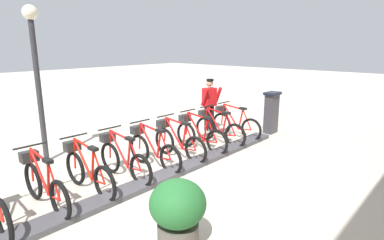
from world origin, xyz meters
The scene contains 14 objects.
ground_plane centered at (0.00, 0.00, 0.00)m, with size 60.00×60.00×0.00m, color beige.
dock_rail_base centered at (0.00, 0.00, 0.05)m, with size 0.44×7.94×0.10m, color #47474C.
payment_kiosk centered at (0.05, -4.55, 0.67)m, with size 0.36×0.52×1.28m.
bike_docked_0 centered at (0.62, -3.37, 0.43)m, with size 1.72×0.54×1.02m.
bike_docked_1 centered at (0.62, -2.58, 0.43)m, with size 1.72×0.54×1.02m.
bike_docked_2 centered at (0.62, -1.78, 0.43)m, with size 1.72×0.54×1.02m.
bike_docked_3 centered at (0.62, -0.99, 0.43)m, with size 1.72×0.54×1.02m.
bike_docked_4 centered at (0.62, -0.20, 0.43)m, with size 1.72×0.54×1.02m.
bike_docked_5 centered at (0.62, 0.60, 0.43)m, with size 1.72×0.54×1.02m.
bike_docked_6 centered at (0.62, 1.39, 0.43)m, with size 1.72×0.54×1.02m.
bike_docked_7 centered at (0.62, 2.18, 0.43)m, with size 1.72×0.54×1.02m.
worker_near_rack centered at (1.58, -3.40, 0.91)m, with size 0.55×0.68×1.66m.
lamp_post centered at (2.78, 1.22, 2.33)m, with size 0.32×0.32×3.51m.
planter_bush centered at (-1.80, 1.45, 0.54)m, with size 0.76×0.76×0.97m.
Camera 1 is at (-4.43, 4.10, 2.68)m, focal length 29.25 mm.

